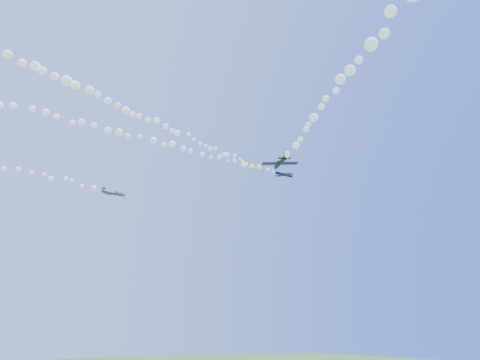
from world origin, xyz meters
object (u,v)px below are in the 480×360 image
plane_white (256,168)px  plane_grey (114,193)px  plane_navy (284,175)px  plane_black (280,163)px

plane_white → plane_grey: size_ratio=1.10×
plane_navy → plane_black: plane_navy is taller
plane_navy → plane_black: 25.59m
plane_black → plane_navy: bearing=-20.3°
plane_grey → plane_navy: bearing=-35.2°
plane_white → plane_black: plane_white is taller
plane_navy → plane_black: (-14.71, -19.58, -7.42)m
plane_grey → plane_black: (24.52, -32.40, 0.36)m
plane_navy → plane_grey: bearing=157.9°
plane_navy → plane_black: bearing=-130.9°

